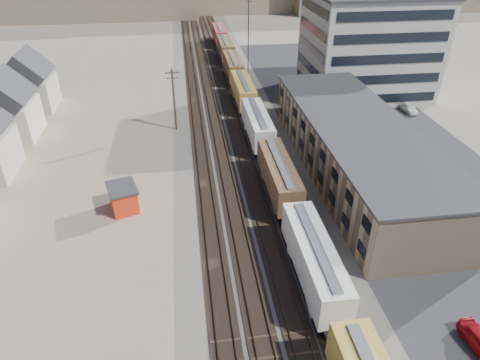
{
  "coord_description": "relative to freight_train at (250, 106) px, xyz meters",
  "views": [
    {
      "loc": [
        -6.88,
        -22.67,
        29.18
      ],
      "look_at": [
        -1.06,
        19.97,
        3.0
      ],
      "focal_mm": 32.0,
      "sensor_mm": 36.0,
      "label": 1
    }
  ],
  "objects": [
    {
      "name": "ground",
      "position": [
        -3.8,
        -43.63,
        -2.79
      ],
      "size": [
        300.0,
        300.0,
        0.0
      ],
      "primitive_type": "plane",
      "color": "#6B6356",
      "rests_on": "ground"
    },
    {
      "name": "asphalt_lot",
      "position": [
        18.2,
        -8.63,
        -2.77
      ],
      "size": [
        26.0,
        120.0,
        0.04
      ],
      "primitive_type": "cube",
      "color": "#232326",
      "rests_on": "ground"
    },
    {
      "name": "radio_mast",
      "position": [
        2.2,
        16.37,
        6.33
      ],
      "size": [
        1.2,
        0.16,
        18.0
      ],
      "color": "black",
      "rests_on": "ground"
    },
    {
      "name": "utility_pole_north",
      "position": [
        -12.3,
        -1.63,
        2.5
      ],
      "size": [
        2.2,
        0.32,
        10.0
      ],
      "color": "#382619",
      "rests_on": "ground"
    },
    {
      "name": "rail_tracks",
      "position": [
        -4.35,
        6.37,
        -2.68
      ],
      "size": [
        11.4,
        200.0,
        0.24
      ],
      "color": "black",
      "rests_on": "ground"
    },
    {
      "name": "parked_car_far",
      "position": [
        28.65,
        0.28,
        -2.03
      ],
      "size": [
        1.82,
        4.5,
        1.53
      ],
      "primitive_type": "imported",
      "rotation": [
        0.0,
        0.0,
        0.0
      ],
      "color": "white",
      "rests_on": "ground"
    },
    {
      "name": "warehouse",
      "position": [
        11.18,
        -18.63,
        0.86
      ],
      "size": [
        12.4,
        40.4,
        7.25
      ],
      "color": "tan",
      "rests_on": "ground"
    },
    {
      "name": "office_tower",
      "position": [
        24.15,
        11.33,
        6.47
      ],
      "size": [
        22.6,
        18.6,
        18.45
      ],
      "color": "#9E998E",
      "rests_on": "ground"
    },
    {
      "name": "ballast_bed",
      "position": [
        -3.8,
        6.37,
        -2.76
      ],
      "size": [
        18.0,
        200.0,
        0.06
      ],
      "primitive_type": "cube",
      "color": "#4C4742",
      "rests_on": "ground"
    },
    {
      "name": "dirt_yard",
      "position": [
        -23.8,
        -3.63,
        -2.78
      ],
      "size": [
        24.0,
        180.0,
        0.03
      ],
      "primitive_type": "cube",
      "color": "#83715A",
      "rests_on": "ground"
    },
    {
      "name": "maintenance_shed",
      "position": [
        -18.57,
        -23.37,
        -1.24
      ],
      "size": [
        4.22,
        4.87,
        3.04
      ],
      "color": "red",
      "rests_on": "ground"
    },
    {
      "name": "freight_train",
      "position": [
        0.0,
        0.0,
        0.0
      ],
      "size": [
        3.0,
        119.74,
        4.46
      ],
      "color": "black",
      "rests_on": "ground"
    },
    {
      "name": "parked_car_blue",
      "position": [
        19.52,
        13.69,
        -2.1
      ],
      "size": [
        4.57,
        5.47,
        1.39
      ],
      "primitive_type": "imported",
      "rotation": [
        0.0,
        0.0,
        0.55
      ],
      "color": "navy",
      "rests_on": "ground"
    }
  ]
}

